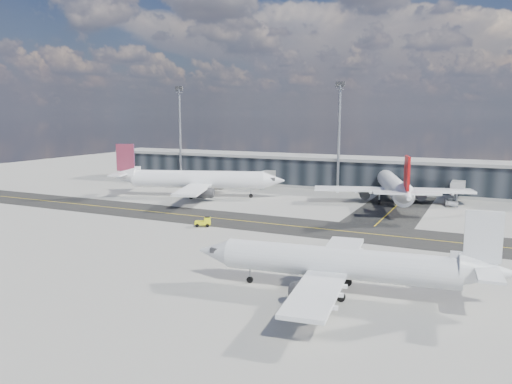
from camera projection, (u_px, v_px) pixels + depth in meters
ground at (263, 228)px, 90.88m from camera, size 300.00×300.00×0.00m
taxiway_lanes at (304, 219)px, 98.81m from camera, size 180.00×63.00×0.03m
terminal_concourse at (345, 174)px, 139.27m from camera, size 152.00×19.80×8.80m
floodlight_masts at (339, 133)px, 131.31m from camera, size 102.50×0.70×28.90m
airliner_af at (196, 180)px, 124.80m from camera, size 43.29×37.36×13.14m
airliner_redtail at (394, 187)px, 114.02m from camera, size 35.90×41.64×12.59m
airliner_near at (342, 264)px, 57.44m from camera, size 35.92×30.71×10.64m
baggage_tug at (204, 222)px, 92.07m from camera, size 3.15×2.41×1.78m
service_van at (451, 202)px, 113.21m from camera, size 3.41×5.99×1.58m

